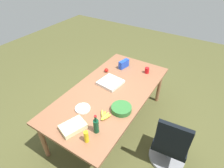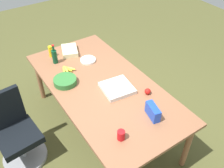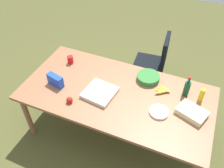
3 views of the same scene
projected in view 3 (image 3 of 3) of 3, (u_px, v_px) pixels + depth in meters
ground_plane at (116, 130)px, 3.50m from camera, size 10.00×10.00×0.00m
conference_table at (116, 96)px, 3.00m from camera, size 2.36×1.19×0.79m
office_chair at (152, 68)px, 3.95m from camera, size 0.56×0.56×0.98m
banana_bunch at (163, 90)px, 2.94m from camera, size 0.19×0.19×0.04m
pizza_box at (100, 93)px, 2.91m from camera, size 0.40×0.40×0.05m
red_solo_cup at (70, 60)px, 3.34m from camera, size 0.10×0.10×0.11m
apple_red at (70, 100)px, 2.81m from camera, size 0.09×0.09×0.08m
mustard_bottle at (202, 95)px, 2.80m from camera, size 0.07×0.07×0.17m
paper_plate_stack at (159, 112)px, 2.70m from camera, size 0.24×0.24×0.03m
chip_bag_blue at (55, 80)px, 3.00m from camera, size 0.23×0.13×0.15m
salad_bowl at (148, 78)px, 3.09m from camera, size 0.31×0.31×0.07m
sheet_cake at (192, 113)px, 2.67m from camera, size 0.38×0.32×0.07m
wine_bottle at (187, 88)px, 2.85m from camera, size 0.07×0.07×0.29m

